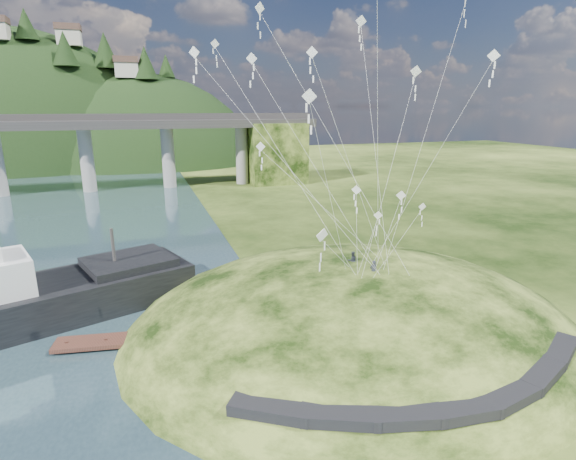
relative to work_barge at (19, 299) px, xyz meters
name	(u,v)px	position (x,y,z in m)	size (l,w,h in m)	color
ground	(260,356)	(16.31, -10.16, -2.22)	(320.00, 320.00, 0.00)	black
grass_hill	(352,343)	(24.31, -8.16, -3.72)	(36.00, 32.00, 13.00)	black
footpath	(446,392)	(23.77, -19.90, -0.13)	(22.29, 5.84, 0.83)	black
bridge	(27,143)	(-10.15, 59.91, 7.49)	(160.00, 11.00, 15.00)	#2D2B2B
far_ridge	(10,191)	(-27.27, 112.01, -9.65)	(153.00, 70.00, 94.50)	black
work_barge	(19,299)	(0.00, 0.00, 0.00)	(26.13, 15.12, 8.85)	black
wooden_dock	(144,338)	(8.89, -5.85, -1.84)	(12.26, 3.68, 0.86)	#3C1F18
kite_flyers	(360,254)	(24.70, -7.97, 3.51)	(1.19, 2.92, 1.53)	#282C36
kite_swarm	(346,96)	(23.23, -7.83, 14.83)	(18.88, 17.93, 20.77)	white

